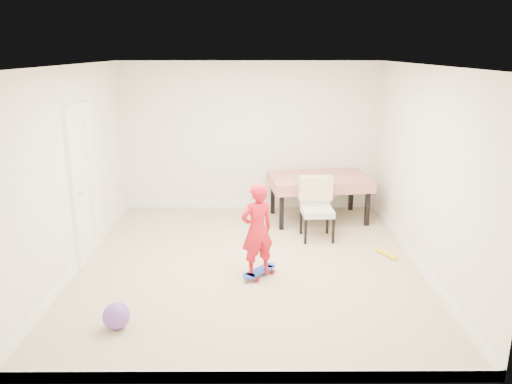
{
  "coord_description": "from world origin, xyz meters",
  "views": [
    {
      "loc": [
        0.07,
        -6.2,
        2.79
      ],
      "look_at": [
        0.1,
        0.2,
        0.95
      ],
      "focal_mm": 35.0,
      "sensor_mm": 36.0,
      "label": 1
    }
  ],
  "objects_px": {
    "skateboard": "(259,273)",
    "dining_table": "(318,198)",
    "balloon": "(116,316)",
    "dining_chair": "(317,209)",
    "child": "(257,233)"
  },
  "relations": [
    {
      "from": "dining_chair",
      "to": "skateboard",
      "type": "distance_m",
      "value": 1.64
    },
    {
      "from": "dining_chair",
      "to": "skateboard",
      "type": "xyz_separation_m",
      "value": [
        -0.89,
        -1.31,
        -0.43
      ]
    },
    {
      "from": "dining_chair",
      "to": "balloon",
      "type": "height_order",
      "value": "dining_chair"
    },
    {
      "from": "dining_chair",
      "to": "child",
      "type": "xyz_separation_m",
      "value": [
        -0.92,
        -1.32,
        0.13
      ]
    },
    {
      "from": "dining_table",
      "to": "balloon",
      "type": "height_order",
      "value": "dining_table"
    },
    {
      "from": "child",
      "to": "balloon",
      "type": "bearing_deg",
      "value": 12.52
    },
    {
      "from": "skateboard",
      "to": "child",
      "type": "bearing_deg",
      "value": 155.16
    },
    {
      "from": "skateboard",
      "to": "balloon",
      "type": "distance_m",
      "value": 1.93
    },
    {
      "from": "child",
      "to": "balloon",
      "type": "distance_m",
      "value": 1.95
    },
    {
      "from": "skateboard",
      "to": "child",
      "type": "xyz_separation_m",
      "value": [
        -0.03,
        -0.01,
        0.55
      ]
    },
    {
      "from": "skateboard",
      "to": "balloon",
      "type": "relative_size",
      "value": 2.01
    },
    {
      "from": "skateboard",
      "to": "dining_table",
      "type": "bearing_deg",
      "value": 15.76
    },
    {
      "from": "dining_chair",
      "to": "dining_table",
      "type": "bearing_deg",
      "value": 77.76
    },
    {
      "from": "dining_chair",
      "to": "child",
      "type": "relative_size",
      "value": 0.79
    },
    {
      "from": "dining_chair",
      "to": "balloon",
      "type": "distance_m",
      "value": 3.49
    }
  ]
}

